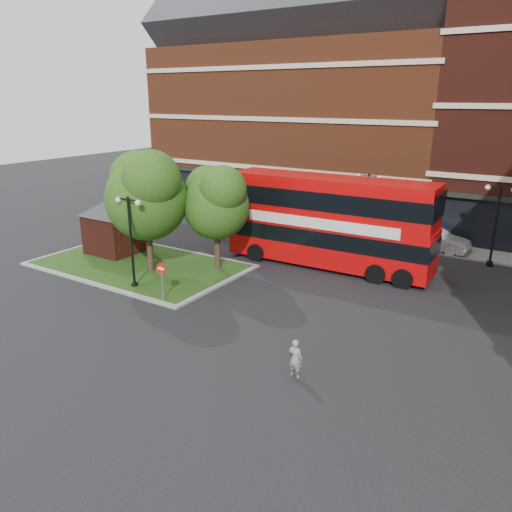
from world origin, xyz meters
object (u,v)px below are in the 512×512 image
Objects in this scene: bus at (329,216)px; car_silver at (271,222)px; woman at (295,358)px; car_white at (435,240)px.

car_silver is (-7.14, 5.25, -2.42)m from bus.
woman is 20.96m from car_silver.
bus is 8.56m from car_white.
woman is at bearing -142.09° from car_silver.
car_white is (11.83, 1.50, 0.06)m from car_silver.
car_silver is 11.93m from car_white.
bus is 2.75× the size of car_white.
woman is 0.33× the size of car_white.
bus is 9.18m from car_silver.
woman reaches higher than car_silver.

